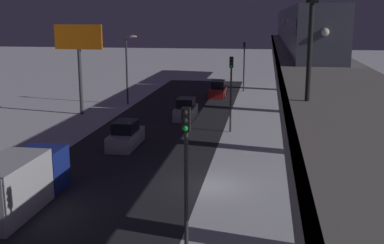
{
  "coord_description": "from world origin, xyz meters",
  "views": [
    {
      "loc": [
        -3.18,
        26.46,
        9.69
      ],
      "look_at": [
        2.81,
        -12.31,
        1.03
      ],
      "focal_mm": 44.98,
      "sensor_mm": 36.0,
      "label": 1
    }
  ],
  "objects_px": {
    "sedan_silver": "(126,136)",
    "traffic_light_mid": "(231,83)",
    "box_truck": "(18,183)",
    "rail_signal": "(312,15)",
    "subway_train": "(296,25)",
    "sedan_silver_2": "(186,110)",
    "traffic_light_near": "(186,165)",
    "commercial_billboard": "(79,46)",
    "sedan_red": "(218,90)",
    "traffic_light_far": "(244,59)"
  },
  "relations": [
    {
      "from": "rail_signal",
      "to": "box_truck",
      "type": "distance_m",
      "value": 17.12
    },
    {
      "from": "box_truck",
      "to": "traffic_light_near",
      "type": "bearing_deg",
      "value": 154.17
    },
    {
      "from": "traffic_light_near",
      "to": "traffic_light_mid",
      "type": "distance_m",
      "value": 22.9
    },
    {
      "from": "box_truck",
      "to": "traffic_light_near",
      "type": "relative_size",
      "value": 1.16
    },
    {
      "from": "subway_train",
      "to": "sedan_silver_2",
      "type": "height_order",
      "value": "subway_train"
    },
    {
      "from": "rail_signal",
      "to": "traffic_light_near",
      "type": "xyz_separation_m",
      "value": [
        4.22,
        -1.31,
        -5.52
      ]
    },
    {
      "from": "sedan_red",
      "to": "box_truck",
      "type": "relative_size",
      "value": 0.64
    },
    {
      "from": "sedan_silver_2",
      "to": "traffic_light_near",
      "type": "bearing_deg",
      "value": -80.43
    },
    {
      "from": "traffic_light_far",
      "to": "commercial_billboard",
      "type": "bearing_deg",
      "value": 48.71
    },
    {
      "from": "rail_signal",
      "to": "traffic_light_near",
      "type": "relative_size",
      "value": 0.62
    },
    {
      "from": "traffic_light_near",
      "to": "traffic_light_mid",
      "type": "xyz_separation_m",
      "value": [
        0.0,
        -22.9,
        0.0
      ]
    },
    {
      "from": "sedan_silver",
      "to": "traffic_light_near",
      "type": "relative_size",
      "value": 0.73
    },
    {
      "from": "sedan_red",
      "to": "traffic_light_near",
      "type": "bearing_deg",
      "value": -85.97
    },
    {
      "from": "rail_signal",
      "to": "traffic_light_near",
      "type": "height_order",
      "value": "rail_signal"
    },
    {
      "from": "sedan_red",
      "to": "commercial_billboard",
      "type": "distance_m",
      "value": 18.96
    },
    {
      "from": "subway_train",
      "to": "sedan_silver",
      "type": "relative_size",
      "value": 11.92
    },
    {
      "from": "subway_train",
      "to": "commercial_billboard",
      "type": "xyz_separation_m",
      "value": [
        21.31,
        9.01,
        -1.94
      ]
    },
    {
      "from": "traffic_light_mid",
      "to": "traffic_light_far",
      "type": "height_order",
      "value": "same"
    },
    {
      "from": "traffic_light_near",
      "to": "traffic_light_far",
      "type": "bearing_deg",
      "value": -90.0
    },
    {
      "from": "sedan_red",
      "to": "sedan_silver",
      "type": "bearing_deg",
      "value": -100.78
    },
    {
      "from": "sedan_silver",
      "to": "box_truck",
      "type": "xyz_separation_m",
      "value": [
        2.0,
        12.41,
        0.55
      ]
    },
    {
      "from": "rail_signal",
      "to": "subway_train",
      "type": "bearing_deg",
      "value": -92.5
    },
    {
      "from": "sedan_silver",
      "to": "sedan_red",
      "type": "bearing_deg",
      "value": -100.78
    },
    {
      "from": "sedan_silver",
      "to": "traffic_light_mid",
      "type": "xyz_separation_m",
      "value": [
        -7.5,
        -5.89,
        3.4
      ]
    },
    {
      "from": "commercial_billboard",
      "to": "box_truck",
      "type": "bearing_deg",
      "value": 104.01
    },
    {
      "from": "sedan_silver",
      "to": "box_truck",
      "type": "relative_size",
      "value": 0.63
    },
    {
      "from": "traffic_light_mid",
      "to": "traffic_light_near",
      "type": "bearing_deg",
      "value": 90.0
    },
    {
      "from": "traffic_light_mid",
      "to": "sedan_silver",
      "type": "bearing_deg",
      "value": 38.15
    },
    {
      "from": "sedan_red",
      "to": "commercial_billboard",
      "type": "bearing_deg",
      "value": -134.1
    },
    {
      "from": "commercial_billboard",
      "to": "sedan_silver",
      "type": "bearing_deg",
      "value": 125.09
    },
    {
      "from": "traffic_light_far",
      "to": "sedan_red",
      "type": "bearing_deg",
      "value": 57.96
    },
    {
      "from": "sedan_silver",
      "to": "traffic_light_mid",
      "type": "bearing_deg",
      "value": -141.85
    },
    {
      "from": "commercial_billboard",
      "to": "subway_train",
      "type": "bearing_deg",
      "value": -157.08
    },
    {
      "from": "sedan_silver",
      "to": "traffic_light_far",
      "type": "relative_size",
      "value": 0.73
    },
    {
      "from": "sedan_red",
      "to": "sedan_silver",
      "type": "distance_m",
      "value": 24.59
    },
    {
      "from": "traffic_light_near",
      "to": "traffic_light_mid",
      "type": "bearing_deg",
      "value": -90.0
    },
    {
      "from": "subway_train",
      "to": "sedan_red",
      "type": "height_order",
      "value": "subway_train"
    },
    {
      "from": "traffic_light_near",
      "to": "sedan_red",
      "type": "bearing_deg",
      "value": -85.97
    },
    {
      "from": "traffic_light_mid",
      "to": "commercial_billboard",
      "type": "distance_m",
      "value": 16.52
    },
    {
      "from": "commercial_billboard",
      "to": "traffic_light_near",
      "type": "bearing_deg",
      "value": 118.59
    },
    {
      "from": "sedan_silver_2",
      "to": "box_truck",
      "type": "distance_m",
      "value": 23.76
    },
    {
      "from": "subway_train",
      "to": "sedan_silver_2",
      "type": "relative_size",
      "value": 12.73
    },
    {
      "from": "box_truck",
      "to": "rail_signal",
      "type": "bearing_deg",
      "value": 156.7
    },
    {
      "from": "rail_signal",
      "to": "box_truck",
      "type": "xyz_separation_m",
      "value": [
        13.72,
        -5.91,
        -8.37
      ]
    },
    {
      "from": "sedan_red",
      "to": "box_truck",
      "type": "distance_m",
      "value": 37.17
    },
    {
      "from": "sedan_silver",
      "to": "box_truck",
      "type": "height_order",
      "value": "box_truck"
    },
    {
      "from": "sedan_silver_2",
      "to": "traffic_light_near",
      "type": "relative_size",
      "value": 0.68
    },
    {
      "from": "sedan_silver",
      "to": "box_truck",
      "type": "bearing_deg",
      "value": 80.85
    },
    {
      "from": "traffic_light_far",
      "to": "box_truck",
      "type": "bearing_deg",
      "value": 77.02
    },
    {
      "from": "subway_train",
      "to": "rail_signal",
      "type": "distance_m",
      "value": 38.63
    }
  ]
}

